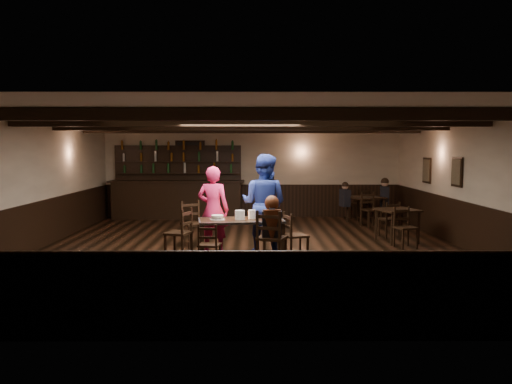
{
  "coord_description": "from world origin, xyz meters",
  "views": [
    {
      "loc": [
        0.07,
        -10.3,
        2.11
      ],
      "look_at": [
        0.1,
        0.2,
        1.19
      ],
      "focal_mm": 35.0,
      "sensor_mm": 36.0,
      "label": 1
    }
  ],
  "objects_px": {
    "chair_near_left": "(208,242)",
    "cake": "(217,218)",
    "woman_pink": "(213,210)",
    "chair_near_right": "(270,234)",
    "man_blue": "(264,204)",
    "dining_table": "(241,223)",
    "bar_counter": "(178,194)"
  },
  "relations": [
    {
      "from": "cake",
      "to": "bar_counter",
      "type": "distance_m",
      "value": 5.82
    },
    {
      "from": "woman_pink",
      "to": "chair_near_left",
      "type": "bearing_deg",
      "value": 101.8
    },
    {
      "from": "man_blue",
      "to": "cake",
      "type": "xyz_separation_m",
      "value": [
        -0.9,
        -0.52,
        -0.2
      ]
    },
    {
      "from": "chair_near_left",
      "to": "chair_near_right",
      "type": "relative_size",
      "value": 0.77
    },
    {
      "from": "chair_near_right",
      "to": "bar_counter",
      "type": "height_order",
      "value": "bar_counter"
    },
    {
      "from": "woman_pink",
      "to": "bar_counter",
      "type": "height_order",
      "value": "bar_counter"
    },
    {
      "from": "man_blue",
      "to": "cake",
      "type": "relative_size",
      "value": 6.95
    },
    {
      "from": "man_blue",
      "to": "bar_counter",
      "type": "distance_m",
      "value": 5.66
    },
    {
      "from": "dining_table",
      "to": "man_blue",
      "type": "xyz_separation_m",
      "value": [
        0.45,
        0.47,
        0.32
      ]
    },
    {
      "from": "dining_table",
      "to": "chair_near_right",
      "type": "distance_m",
      "value": 0.94
    },
    {
      "from": "woman_pink",
      "to": "cake",
      "type": "distance_m",
      "value": 0.57
    },
    {
      "from": "chair_near_right",
      "to": "woman_pink",
      "type": "relative_size",
      "value": 0.58
    },
    {
      "from": "chair_near_left",
      "to": "bar_counter",
      "type": "height_order",
      "value": "bar_counter"
    },
    {
      "from": "woman_pink",
      "to": "man_blue",
      "type": "height_order",
      "value": "man_blue"
    },
    {
      "from": "woman_pink",
      "to": "man_blue",
      "type": "relative_size",
      "value": 0.88
    },
    {
      "from": "man_blue",
      "to": "bar_counter",
      "type": "xyz_separation_m",
      "value": [
        -2.52,
        5.07,
        -0.27
      ]
    },
    {
      "from": "chair_near_right",
      "to": "dining_table",
      "type": "bearing_deg",
      "value": 125.04
    },
    {
      "from": "chair_near_left",
      "to": "chair_near_right",
      "type": "distance_m",
      "value": 1.1
    },
    {
      "from": "dining_table",
      "to": "woman_pink",
      "type": "bearing_deg",
      "value": 139.46
    },
    {
      "from": "dining_table",
      "to": "bar_counter",
      "type": "bearing_deg",
      "value": 110.5
    },
    {
      "from": "chair_near_left",
      "to": "dining_table",
      "type": "bearing_deg",
      "value": 54.66
    },
    {
      "from": "chair_near_left",
      "to": "woman_pink",
      "type": "bearing_deg",
      "value": 90.86
    },
    {
      "from": "chair_near_left",
      "to": "bar_counter",
      "type": "bearing_deg",
      "value": 103.51
    },
    {
      "from": "bar_counter",
      "to": "chair_near_right",
      "type": "bearing_deg",
      "value": -67.52
    },
    {
      "from": "cake",
      "to": "bar_counter",
      "type": "height_order",
      "value": "bar_counter"
    },
    {
      "from": "chair_near_left",
      "to": "cake",
      "type": "height_order",
      "value": "cake"
    },
    {
      "from": "chair_near_left",
      "to": "cake",
      "type": "relative_size",
      "value": 2.73
    },
    {
      "from": "chair_near_right",
      "to": "woman_pink",
      "type": "xyz_separation_m",
      "value": [
        -1.11,
        1.26,
        0.28
      ]
    },
    {
      "from": "dining_table",
      "to": "chair_near_left",
      "type": "bearing_deg",
      "value": -125.34
    },
    {
      "from": "dining_table",
      "to": "cake",
      "type": "height_order",
      "value": "cake"
    },
    {
      "from": "dining_table",
      "to": "bar_counter",
      "type": "distance_m",
      "value": 5.91
    },
    {
      "from": "man_blue",
      "to": "cake",
      "type": "height_order",
      "value": "man_blue"
    }
  ]
}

